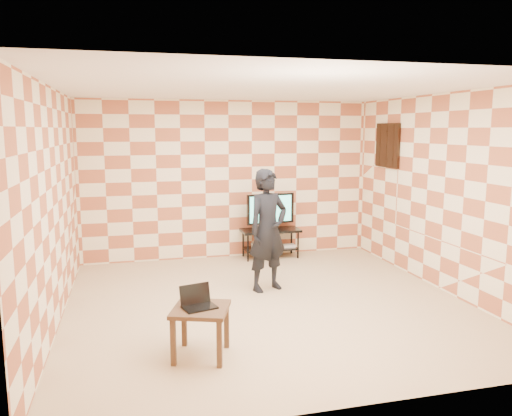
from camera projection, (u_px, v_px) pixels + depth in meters
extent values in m
plane|color=tan|center=(267.00, 303.00, 6.40)|extent=(5.00, 5.00, 0.00)
cube|color=#F9ECC3|center=(229.00, 180.00, 8.58)|extent=(5.00, 0.02, 2.70)
cube|color=#F9ECC3|center=(356.00, 244.00, 3.80)|extent=(5.00, 0.02, 2.70)
cube|color=#F9ECC3|center=(53.00, 207.00, 5.58)|extent=(0.02, 5.00, 2.70)
cube|color=#F9ECC3|center=(444.00, 193.00, 6.80)|extent=(0.02, 5.00, 2.70)
cube|color=white|center=(268.00, 88.00, 5.98)|extent=(5.00, 5.00, 0.02)
cube|color=black|center=(387.00, 145.00, 8.18)|extent=(0.04, 0.72, 0.72)
cube|color=black|center=(387.00, 145.00, 8.18)|extent=(0.04, 0.03, 0.68)
cube|color=black|center=(387.00, 145.00, 8.18)|extent=(0.04, 0.68, 0.03)
cube|color=black|center=(270.00, 230.00, 8.64)|extent=(1.01, 0.46, 0.04)
cube|color=black|center=(270.00, 248.00, 8.68)|extent=(0.91, 0.40, 0.03)
cylinder|color=black|center=(248.00, 247.00, 8.39)|extent=(0.03, 0.03, 0.50)
cylinder|color=black|center=(243.00, 242.00, 8.74)|extent=(0.03, 0.03, 0.50)
cylinder|color=black|center=(298.00, 244.00, 8.60)|extent=(0.03, 0.03, 0.50)
cylinder|color=black|center=(291.00, 240.00, 8.95)|extent=(0.03, 0.03, 0.50)
cube|color=black|center=(270.00, 228.00, 8.63)|extent=(0.27, 0.19, 0.03)
cube|color=black|center=(270.00, 226.00, 8.62)|extent=(0.07, 0.05, 0.07)
cube|color=black|center=(271.00, 209.00, 8.58)|extent=(0.86, 0.16, 0.52)
cube|color=#4EE8D1|center=(271.00, 209.00, 8.55)|extent=(0.76, 0.10, 0.45)
cube|color=silver|center=(266.00, 246.00, 8.65)|extent=(0.46, 0.34, 0.07)
cube|color=silver|center=(289.00, 246.00, 8.73)|extent=(0.21, 0.15, 0.05)
cube|color=#3D2616|center=(201.00, 309.00, 4.84)|extent=(0.67, 0.67, 0.04)
cube|color=#3D2616|center=(173.00, 342.00, 4.69)|extent=(0.06, 0.06, 0.46)
cube|color=#3D2616|center=(184.00, 324.00, 5.12)|extent=(0.06, 0.06, 0.46)
cube|color=#3D2616|center=(219.00, 344.00, 4.65)|extent=(0.06, 0.06, 0.46)
cube|color=#3D2616|center=(227.00, 326.00, 5.08)|extent=(0.06, 0.06, 0.46)
cube|color=black|center=(200.00, 307.00, 4.82)|extent=(0.36, 0.29, 0.02)
cube|color=black|center=(195.00, 294.00, 4.90)|extent=(0.32, 0.13, 0.20)
imported|color=black|center=(268.00, 230.00, 6.84)|extent=(0.72, 0.60, 1.68)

